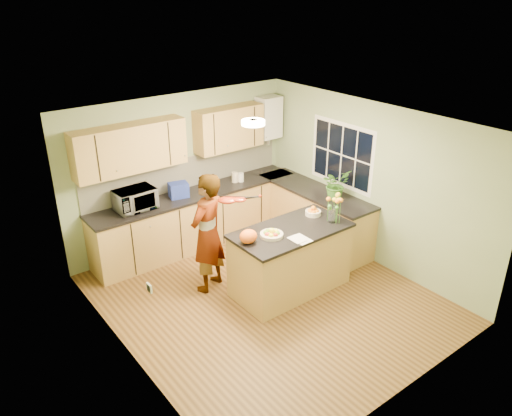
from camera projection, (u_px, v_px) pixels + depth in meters
floor at (266, 298)px, 7.01m from camera, size 4.50×4.50×0.00m
ceiling at (268, 124)px, 5.97m from camera, size 4.00×4.50×0.02m
wall_back at (181, 171)px, 8.11m from camera, size 4.00×0.02×2.50m
wall_front at (411, 298)px, 4.87m from camera, size 4.00×0.02×2.50m
wall_left at (123, 268)px, 5.38m from camera, size 0.02×4.50×2.50m
wall_right at (369, 183)px, 7.60m from camera, size 0.02×4.50×2.50m
back_counter at (198, 218)px, 8.28m from camera, size 3.64×0.62×0.94m
right_counter at (314, 216)px, 8.37m from camera, size 0.62×2.24×0.94m
splashback at (187, 172)px, 8.18m from camera, size 3.60×0.02×0.52m
upper_cabinets at (174, 139)px, 7.64m from camera, size 3.20×0.34×0.70m
boiler at (269, 117)px, 8.67m from camera, size 0.40×0.30×0.86m
window_right at (342, 155)px, 7.90m from camera, size 0.01×1.30×1.05m
light_switch at (149, 288)px, 4.94m from camera, size 0.02×0.09×0.09m
ceiling_lamp at (253, 122)px, 6.20m from camera, size 0.30×0.30×0.07m
peninsula_island at (290, 259)px, 7.04m from camera, size 1.68×0.86×0.96m
fruit_dish at (272, 233)px, 6.63m from camera, size 0.31×0.31×0.11m
orange_bowl at (313, 211)px, 7.23m from camera, size 0.23×0.23×0.13m
flower_vase at (333, 201)px, 6.91m from camera, size 0.27×0.27×0.49m
orange_bag at (248, 236)px, 6.45m from camera, size 0.31×0.29×0.18m
papers at (301, 239)px, 6.57m from camera, size 0.20×0.28×0.01m
violinist at (208, 233)px, 6.92m from camera, size 0.75×0.64×1.75m
violin at (228, 200)px, 6.65m from camera, size 0.63×0.55×0.16m
microwave at (135, 199)px, 7.42m from camera, size 0.60×0.42×0.32m
blue_box at (179, 190)px, 7.86m from camera, size 0.33×0.27×0.23m
kettle at (213, 182)px, 8.18m from camera, size 0.16×0.16×0.29m
jar_cream at (235, 177)px, 8.46m from camera, size 0.14×0.14×0.17m
jar_white at (241, 177)px, 8.48m from camera, size 0.12×0.12×0.15m
potted_plant at (336, 184)px, 7.76m from camera, size 0.43×0.38×0.47m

